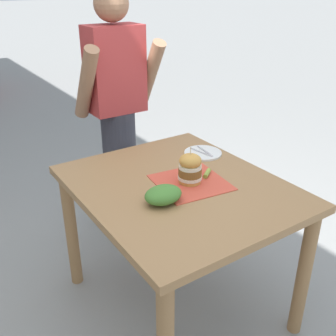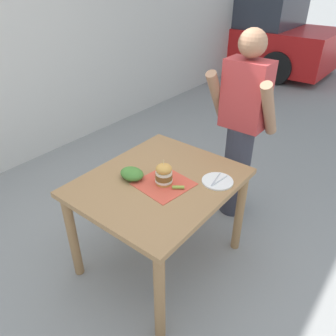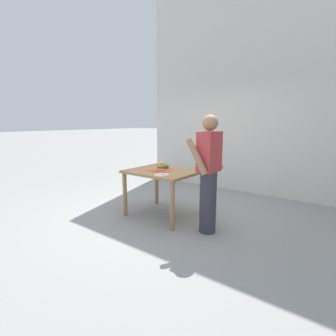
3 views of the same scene
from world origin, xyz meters
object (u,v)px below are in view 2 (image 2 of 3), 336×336
sandwich (164,174)px  side_plate_with_forks (218,181)px  diner_across_table (241,128)px  parked_car_near_curb (242,34)px  patio_table (159,194)px  side_salad (132,174)px  pickle_spear (178,187)px

sandwich → side_plate_with_forks: size_ratio=0.86×
sandwich → diner_across_table: diner_across_table is taller
parked_car_near_curb → patio_table: bearing=-67.6°
patio_table → side_salad: bearing=-147.2°
patio_table → pickle_spear: size_ratio=13.91×
sandwich → diner_across_table: bearing=84.9°
sandwich → diner_across_table: 0.96m
side_plate_with_forks → diner_across_table: size_ratio=0.13×
sandwich → diner_across_table: (0.09, 0.95, 0.02)m
pickle_spear → sandwich: bearing=-175.8°
parked_car_near_curb → diner_across_table: bearing=-62.7°
side_plate_with_forks → diner_across_table: bearing=105.5°
side_salad → parked_car_near_curb: parked_car_near_curb is taller
patio_table → side_plate_with_forks: bearing=34.8°
sandwich → side_salad: bearing=-157.8°
patio_table → side_plate_with_forks: (0.34, 0.23, 0.13)m
pickle_spear → side_salad: (-0.33, -0.10, 0.02)m
diner_across_table → parked_car_near_curb: size_ratio=0.40×
diner_across_table → parked_car_near_curb: 5.61m
patio_table → parked_car_near_curb: parked_car_near_curb is taller
patio_table → diner_across_table: diner_across_table is taller
side_plate_with_forks → side_salad: side_salad is taller
sandwich → pickle_spear: (0.12, 0.01, -0.06)m
patio_table → pickle_spear: pickle_spear is taller
side_plate_with_forks → parked_car_near_curb: bearing=116.0°
pickle_spear → side_salad: 0.35m
patio_table → sandwich: 0.21m
side_plate_with_forks → parked_car_near_curb: (-2.77, 5.68, -0.07)m
patio_table → side_salad: side_salad is taller
parked_car_near_curb → side_plate_with_forks: bearing=-64.0°
sandwich → side_plate_with_forks: sandwich is taller
side_plate_with_forks → side_salad: 0.60m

